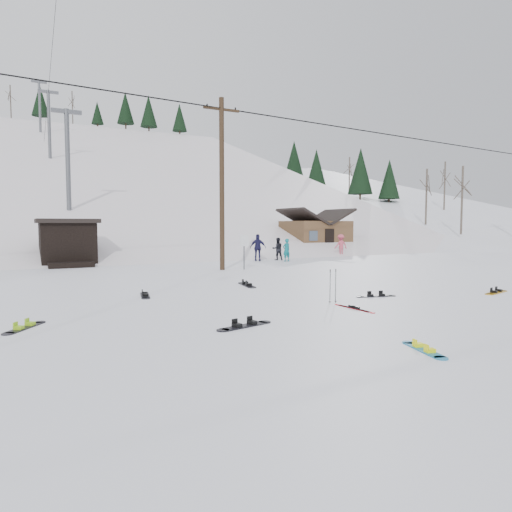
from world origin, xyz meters
name	(u,v)px	position (x,y,z in m)	size (l,w,h in m)	color
ground	(377,325)	(0.00, 0.00, 0.00)	(200.00, 200.00, 0.00)	white
ski_slope	(86,333)	(0.00, 55.00, -12.00)	(60.00, 75.00, 45.00)	white
ridge_right	(339,308)	(38.00, 50.00, -11.00)	(34.00, 85.00, 36.00)	white
treeline_right	(364,241)	(36.00, 42.00, 0.00)	(20.00, 60.00, 10.00)	black
treeline_crest	(63,237)	(0.00, 86.00, 0.00)	(50.00, 6.00, 10.00)	black
utility_pole	(222,181)	(2.00, 14.00, 4.68)	(2.00, 0.26, 9.00)	#3A2819
trail_sign	(244,246)	(3.10, 13.58, 1.27)	(0.50, 0.09, 1.85)	#595B60
lift_hut	(68,242)	(-5.00, 20.94, 1.36)	(3.40, 4.10, 2.75)	black
lift_tower_near	(68,154)	(-4.00, 30.00, 7.86)	(2.20, 0.36, 8.00)	#595B60
lift_tower_mid	(49,120)	(-4.00, 50.00, 14.36)	(2.20, 0.36, 8.00)	#595B60
lift_tower_far	(40,103)	(-4.00, 70.00, 20.86)	(2.20, 0.36, 8.00)	#595B60
cabin	(315,235)	(15.00, 24.00, 1.48)	(5.39, 4.40, 3.77)	brown
hero_snowboard	(424,349)	(-0.75, -2.12, 0.02)	(0.54, 1.31, 0.09)	#1B81B2
hero_skis	(354,308)	(0.88, 1.91, 0.02)	(0.16, 1.60, 0.08)	red
ski_poles	(333,286)	(0.92, 2.96, 0.54)	(0.29, 0.08, 1.05)	black
board_scatter_a	(245,325)	(-2.90, 1.33, 0.03)	(1.56, 0.62, 0.11)	black
board_scatter_b	(145,295)	(-3.85, 7.06, 0.03)	(0.52, 1.47, 0.10)	black
board_scatter_c	(25,327)	(-7.54, 3.56, 0.03)	(0.95, 1.25, 0.10)	black
board_scatter_d	(376,296)	(3.00, 3.32, 0.03)	(1.40, 0.58, 0.10)	black
board_scatter_e	(496,292)	(7.36, 1.98, 0.03)	(1.49, 0.60, 0.11)	orange
board_scatter_f	(247,285)	(0.39, 7.82, 0.03)	(0.56, 1.70, 0.12)	black
skier_teal	(286,250)	(7.90, 17.11, 0.74)	(0.54, 0.36, 1.49)	#0B6A71
skier_dark	(278,249)	(7.94, 18.32, 0.76)	(0.74, 0.58, 1.52)	black
skier_pink	(341,245)	(14.34, 19.66, 0.83)	(1.07, 0.61, 1.65)	#C7465B
skier_navy	(258,248)	(6.39, 18.23, 0.89)	(1.04, 0.43, 1.78)	#1C1A42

